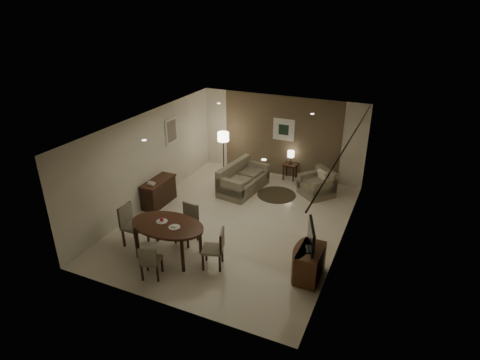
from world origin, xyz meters
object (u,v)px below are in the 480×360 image
at_px(dining_table, 169,240).
at_px(chair_near, 151,260).
at_px(console_desk, 159,192).
at_px(chair_left, 135,226).
at_px(floor_lamp, 224,154).
at_px(armchair, 317,183).
at_px(side_table, 290,171).
at_px(sofa, 243,178).
at_px(chair_far, 186,225).
at_px(tv_cabinet, 310,263).
at_px(chair_right, 213,249).

height_order(dining_table, chair_near, chair_near).
bearing_deg(console_desk, chair_left, -71.01).
bearing_deg(floor_lamp, dining_table, -78.91).
height_order(armchair, side_table, armchair).
bearing_deg(dining_table, floor_lamp, 101.09).
relative_size(dining_table, sofa, 0.99).
xyz_separation_m(chair_far, side_table, (1.18, 4.64, -0.22)).
height_order(chair_left, sofa, chair_left).
relative_size(sofa, armchair, 2.01).
height_order(tv_cabinet, armchair, armchair).
relative_size(chair_right, floor_lamp, 0.63).
bearing_deg(floor_lamp, sofa, -38.36).
xyz_separation_m(console_desk, chair_near, (1.78, -2.87, 0.05)).
relative_size(chair_left, side_table, 1.90).
xyz_separation_m(dining_table, sofa, (0.19, 3.88, 0.01)).
height_order(chair_near, sofa, sofa).
bearing_deg(side_table, chair_right, -91.39).
bearing_deg(chair_right, chair_near, -68.29).
relative_size(tv_cabinet, dining_table, 0.50).
distance_m(chair_right, sofa, 3.95).
bearing_deg(chair_far, chair_near, -82.52).
xyz_separation_m(tv_cabinet, chair_left, (-4.20, -0.49, 0.16)).
distance_m(chair_left, chair_right, 2.13).
relative_size(sofa, floor_lamp, 1.22).
height_order(chair_far, chair_right, chair_far).
relative_size(chair_left, chair_right, 1.10).
bearing_deg(chair_near, chair_far, -107.28).
relative_size(tv_cabinet, chair_far, 0.93).
relative_size(chair_far, chair_right, 1.04).
relative_size(chair_right, side_table, 1.72).
bearing_deg(armchair, chair_left, -86.68).
height_order(dining_table, chair_right, chair_right).
bearing_deg(sofa, armchair, -67.51).
xyz_separation_m(console_desk, armchair, (4.04, 2.44, 0.02)).
distance_m(console_desk, chair_left, 2.11).
bearing_deg(sofa, side_table, -30.25).
distance_m(tv_cabinet, dining_table, 3.25).
height_order(sofa, armchair, sofa).
xyz_separation_m(chair_right, floor_lamp, (-2.06, 4.73, 0.27)).
bearing_deg(tv_cabinet, console_desk, 162.95).
bearing_deg(armchair, sofa, -123.92).
bearing_deg(chair_near, console_desk, -76.29).
bearing_deg(chair_right, floor_lamp, -174.46).
xyz_separation_m(sofa, armchair, (2.16, 0.60, -0.03)).
xyz_separation_m(console_desk, floor_lamp, (0.75, 2.72, 0.36)).
bearing_deg(chair_far, side_table, 82.30).
xyz_separation_m(console_desk, chair_far, (1.76, -1.41, 0.11)).
height_order(tv_cabinet, chair_far, chair_far).
distance_m(sofa, side_table, 1.77).
bearing_deg(dining_table, chair_left, 176.59).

